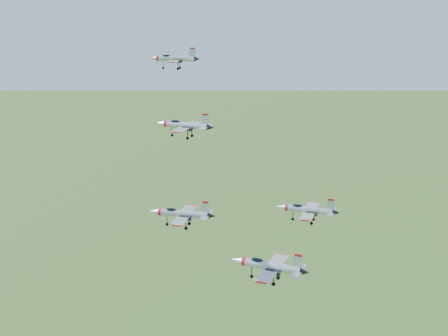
% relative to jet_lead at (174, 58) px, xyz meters
% --- Properties ---
extents(jet_lead, '(11.02, 9.42, 3.02)m').
position_rel_jet_lead_xyz_m(jet_lead, '(0.00, 0.00, 0.00)').
color(jet_lead, '#AFB4BC').
extents(jet_left_high, '(12.16, 10.12, 3.25)m').
position_rel_jet_lead_xyz_m(jet_left_high, '(11.28, -15.23, -10.55)').
color(jet_left_high, '#AFB4BC').
extents(jet_right_high, '(11.11, 9.42, 3.01)m').
position_rel_jet_lead_xyz_m(jet_right_high, '(22.22, -35.18, -20.08)').
color(jet_right_high, '#AFB4BC').
extents(jet_left_low, '(12.80, 10.72, 3.43)m').
position_rel_jet_lead_xyz_m(jet_left_low, '(33.50, -5.65, -27.36)').
color(jet_left_low, '#AFB4BC').
extents(jet_right_low, '(13.70, 11.34, 3.66)m').
position_rel_jet_lead_xyz_m(jet_right_low, '(35.36, -29.32, -29.03)').
color(jet_right_low, '#AFB4BC').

